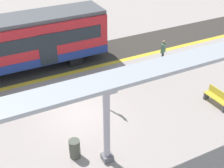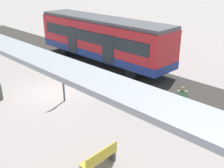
% 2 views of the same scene
% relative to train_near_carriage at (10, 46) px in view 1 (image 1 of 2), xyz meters
% --- Properties ---
extents(ground_plane, '(176.00, 176.00, 0.00)m').
position_rel_train_near_carriage_xyz_m(ground_plane, '(5.75, 2.13, -1.83)').
color(ground_plane, '#A59893').
extents(tactile_edge_strip, '(0.40, 34.92, 0.01)m').
position_rel_train_near_carriage_xyz_m(tactile_edge_strip, '(1.79, 2.13, -1.82)').
color(tactile_edge_strip, gold).
rests_on(tactile_edge_strip, ground).
extents(trackbed, '(3.20, 46.92, 0.01)m').
position_rel_train_near_carriage_xyz_m(trackbed, '(-0.01, 2.13, -1.83)').
color(trackbed, '#38332D').
rests_on(trackbed, ground).
extents(train_near_carriage, '(2.65, 12.08, 3.48)m').
position_rel_train_near_carriage_xyz_m(train_near_carriage, '(0.00, 0.00, 0.00)').
color(train_near_carriage, red).
rests_on(train_near_carriage, ground).
extents(canopy_pillar_second, '(1.10, 0.44, 3.87)m').
position_rel_train_near_carriage_xyz_m(canopy_pillar_second, '(9.45, 2.01, 0.13)').
color(canopy_pillar_second, slate).
rests_on(canopy_pillar_second, ground).
extents(canopy_beam, '(1.20, 28.02, 0.16)m').
position_rel_train_near_carriage_xyz_m(canopy_beam, '(9.45, 2.32, 2.12)').
color(canopy_beam, '#A8AAB2').
rests_on(canopy_beam, canopy_pillar_nearest).
extents(bench_near_end, '(1.52, 0.50, 0.86)m').
position_rel_train_near_carriage_xyz_m(bench_near_end, '(8.53, 9.04, -1.39)').
color(bench_near_end, gold).
rests_on(bench_near_end, ground).
extents(trash_bin, '(0.48, 0.48, 0.90)m').
position_rel_train_near_carriage_xyz_m(trash_bin, '(8.66, 0.86, -1.38)').
color(trash_bin, '#4C5144').
rests_on(trash_bin, ground).
extents(platform_info_sign, '(0.56, 0.10, 2.20)m').
position_rel_train_near_carriage_xyz_m(platform_info_sign, '(6.16, 3.57, -0.50)').
color(platform_info_sign, '#4C4C51').
rests_on(platform_info_sign, ground).
extents(passenger_waiting_near_edge, '(0.48, 0.52, 1.69)m').
position_rel_train_near_carriage_xyz_m(passenger_waiting_near_edge, '(3.35, 9.11, -0.77)').
color(passenger_waiting_near_edge, '#292828').
rests_on(passenger_waiting_near_edge, ground).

